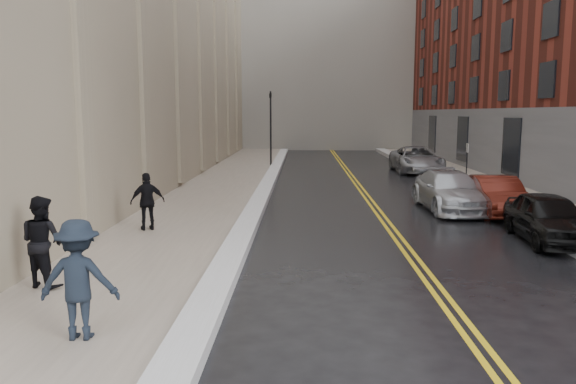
# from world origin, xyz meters

# --- Properties ---
(ground) EXTENTS (160.00, 160.00, 0.00)m
(ground) POSITION_xyz_m (0.00, 0.00, 0.00)
(ground) COLOR black
(ground) RESTS_ON ground
(sidewalk_left) EXTENTS (4.00, 64.00, 0.15)m
(sidewalk_left) POSITION_xyz_m (-4.50, 16.00, 0.07)
(sidewalk_left) COLOR gray
(sidewalk_left) RESTS_ON ground
(sidewalk_right) EXTENTS (3.00, 64.00, 0.15)m
(sidewalk_right) POSITION_xyz_m (9.00, 16.00, 0.07)
(sidewalk_right) COLOR gray
(sidewalk_right) RESTS_ON ground
(lane_stripe_a) EXTENTS (0.12, 64.00, 0.01)m
(lane_stripe_a) POSITION_xyz_m (2.38, 16.00, 0.00)
(lane_stripe_a) COLOR gold
(lane_stripe_a) RESTS_ON ground
(lane_stripe_b) EXTENTS (0.12, 64.00, 0.01)m
(lane_stripe_b) POSITION_xyz_m (2.62, 16.00, 0.00)
(lane_stripe_b) COLOR gold
(lane_stripe_b) RESTS_ON ground
(snow_ridge_left) EXTENTS (0.70, 60.80, 0.26)m
(snow_ridge_left) POSITION_xyz_m (-2.20, 16.00, 0.13)
(snow_ridge_left) COLOR white
(snow_ridge_left) RESTS_ON ground
(snow_ridge_right) EXTENTS (0.85, 60.80, 0.30)m
(snow_ridge_right) POSITION_xyz_m (7.15, 16.00, 0.15)
(snow_ridge_right) COLOR white
(snow_ridge_right) RESTS_ON ground
(traffic_signal) EXTENTS (0.18, 0.15, 5.20)m
(traffic_signal) POSITION_xyz_m (-2.60, 30.00, 3.08)
(traffic_signal) COLOR black
(traffic_signal) RESTS_ON ground
(parking_sign_far) EXTENTS (0.06, 0.35, 2.23)m
(parking_sign_far) POSITION_xyz_m (7.90, 20.00, 1.36)
(parking_sign_far) COLOR black
(parking_sign_far) RESTS_ON ground
(car_black) EXTENTS (1.99, 4.35, 1.45)m
(car_black) POSITION_xyz_m (6.80, 7.82, 0.72)
(car_black) COLOR black
(car_black) RESTS_ON ground
(car_maroon) EXTENTS (1.63, 4.37, 1.43)m
(car_maroon) POSITION_xyz_m (6.80, 12.30, 0.71)
(car_maroon) COLOR #4A150D
(car_maroon) RESTS_ON ground
(car_silver_near) EXTENTS (2.31, 5.25, 1.50)m
(car_silver_near) POSITION_xyz_m (5.32, 13.21, 0.75)
(car_silver_near) COLOR #ADAFB5
(car_silver_near) RESTS_ON ground
(car_silver_far) EXTENTS (2.75, 5.89, 1.63)m
(car_silver_far) POSITION_xyz_m (6.80, 27.15, 0.82)
(car_silver_far) COLOR #9899A0
(car_silver_far) RESTS_ON ground
(pedestrian_a) EXTENTS (1.15, 1.05, 1.92)m
(pedestrian_a) POSITION_xyz_m (-5.81, 2.77, 1.11)
(pedestrian_a) COLOR black
(pedestrian_a) RESTS_ON sidewalk_left
(pedestrian_b) EXTENTS (1.30, 0.79, 1.95)m
(pedestrian_b) POSITION_xyz_m (-3.97, 0.10, 1.12)
(pedestrian_b) COLOR black
(pedestrian_b) RESTS_ON sidewalk_left
(pedestrian_c) EXTENTS (1.13, 0.82, 1.78)m
(pedestrian_c) POSITION_xyz_m (-5.19, 8.53, 1.04)
(pedestrian_c) COLOR black
(pedestrian_c) RESTS_ON sidewalk_left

